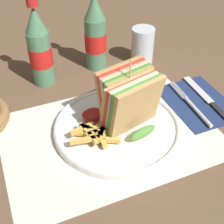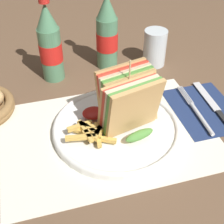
{
  "view_description": "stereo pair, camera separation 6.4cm",
  "coord_description": "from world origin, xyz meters",
  "px_view_note": "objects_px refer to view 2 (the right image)",
  "views": [
    {
      "loc": [
        -0.21,
        -0.45,
        0.48
      ],
      "look_at": [
        -0.0,
        0.03,
        0.04
      ],
      "focal_mm": 50.0,
      "sensor_mm": 36.0,
      "label": 1
    },
    {
      "loc": [
        -0.15,
        -0.47,
        0.48
      ],
      "look_at": [
        -0.0,
        0.03,
        0.04
      ],
      "focal_mm": 50.0,
      "sensor_mm": 36.0,
      "label": 2
    }
  ],
  "objects_px": {
    "plate_main": "(114,128)",
    "knife": "(214,106)",
    "club_sandwich": "(129,102)",
    "coke_bottle_near": "(50,45)",
    "coke_bottle_far": "(107,34)",
    "glass_near": "(155,48)",
    "fork": "(198,113)"
  },
  "relations": [
    {
      "from": "club_sandwich",
      "to": "fork",
      "type": "relative_size",
      "value": 0.87
    },
    {
      "from": "coke_bottle_near",
      "to": "coke_bottle_far",
      "type": "height_order",
      "value": "same"
    },
    {
      "from": "fork",
      "to": "glass_near",
      "type": "relative_size",
      "value": 1.8
    },
    {
      "from": "fork",
      "to": "coke_bottle_far",
      "type": "height_order",
      "value": "coke_bottle_far"
    },
    {
      "from": "fork",
      "to": "coke_bottle_far",
      "type": "xyz_separation_m",
      "value": [
        -0.14,
        0.28,
        0.09
      ]
    },
    {
      "from": "club_sandwich",
      "to": "coke_bottle_far",
      "type": "xyz_separation_m",
      "value": [
        0.03,
        0.27,
        0.02
      ]
    },
    {
      "from": "club_sandwich",
      "to": "knife",
      "type": "relative_size",
      "value": 0.8
    },
    {
      "from": "glass_near",
      "to": "coke_bottle_far",
      "type": "bearing_deg",
      "value": 168.46
    },
    {
      "from": "club_sandwich",
      "to": "fork",
      "type": "height_order",
      "value": "club_sandwich"
    },
    {
      "from": "fork",
      "to": "coke_bottle_near",
      "type": "height_order",
      "value": "coke_bottle_near"
    },
    {
      "from": "club_sandwich",
      "to": "plate_main",
      "type": "bearing_deg",
      "value": 178.13
    },
    {
      "from": "coke_bottle_far",
      "to": "coke_bottle_near",
      "type": "bearing_deg",
      "value": -172.91
    },
    {
      "from": "knife",
      "to": "coke_bottle_near",
      "type": "distance_m",
      "value": 0.44
    },
    {
      "from": "plate_main",
      "to": "glass_near",
      "type": "relative_size",
      "value": 2.72
    },
    {
      "from": "club_sandwich",
      "to": "knife",
      "type": "xyz_separation_m",
      "value": [
        0.22,
        0.01,
        -0.07
      ]
    },
    {
      "from": "knife",
      "to": "glass_near",
      "type": "xyz_separation_m",
      "value": [
        -0.06,
        0.23,
        0.05
      ]
    },
    {
      "from": "knife",
      "to": "coke_bottle_far",
      "type": "xyz_separation_m",
      "value": [
        -0.2,
        0.26,
        0.09
      ]
    },
    {
      "from": "knife",
      "to": "plate_main",
      "type": "bearing_deg",
      "value": -174.76
    },
    {
      "from": "plate_main",
      "to": "glass_near",
      "type": "xyz_separation_m",
      "value": [
        0.19,
        0.25,
        0.04
      ]
    },
    {
      "from": "coke_bottle_near",
      "to": "club_sandwich",
      "type": "bearing_deg",
      "value": -63.19
    },
    {
      "from": "plate_main",
      "to": "knife",
      "type": "height_order",
      "value": "plate_main"
    },
    {
      "from": "club_sandwich",
      "to": "knife",
      "type": "bearing_deg",
      "value": 3.39
    },
    {
      "from": "club_sandwich",
      "to": "coke_bottle_far",
      "type": "height_order",
      "value": "coke_bottle_far"
    },
    {
      "from": "glass_near",
      "to": "plate_main",
      "type": "bearing_deg",
      "value": -127.7
    },
    {
      "from": "knife",
      "to": "coke_bottle_far",
      "type": "distance_m",
      "value": 0.34
    },
    {
      "from": "fork",
      "to": "glass_near",
      "type": "distance_m",
      "value": 0.25
    },
    {
      "from": "club_sandwich",
      "to": "fork",
      "type": "xyz_separation_m",
      "value": [
        0.17,
        -0.0,
        -0.07
      ]
    },
    {
      "from": "knife",
      "to": "coke_bottle_near",
      "type": "relative_size",
      "value": 0.87
    },
    {
      "from": "knife",
      "to": "coke_bottle_far",
      "type": "height_order",
      "value": "coke_bottle_far"
    },
    {
      "from": "club_sandwich",
      "to": "coke_bottle_near",
      "type": "distance_m",
      "value": 0.29
    },
    {
      "from": "plate_main",
      "to": "coke_bottle_far",
      "type": "xyz_separation_m",
      "value": [
        0.06,
        0.27,
        0.09
      ]
    },
    {
      "from": "plate_main",
      "to": "knife",
      "type": "xyz_separation_m",
      "value": [
        0.25,
        0.01,
        -0.0
      ]
    }
  ]
}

